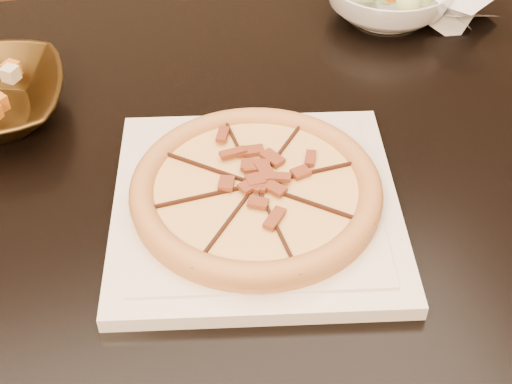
{
  "coord_description": "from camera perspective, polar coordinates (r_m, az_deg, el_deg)",
  "views": [
    {
      "loc": [
        -0.25,
        -0.71,
        1.3
      ],
      "look_at": [
        -0.09,
        -0.17,
        0.78
      ],
      "focal_mm": 50.0,
      "sensor_mm": 36.0,
      "label": 1
    }
  ],
  "objects": [
    {
      "name": "pizza",
      "position": [
        0.77,
        -0.0,
        0.21
      ],
      "size": [
        0.27,
        0.27,
        0.03
      ],
      "color": "#D58A4C",
      "rests_on": "plate"
    },
    {
      "name": "dining_table",
      "position": [
        0.96,
        -8.08,
        -1.65
      ],
      "size": [
        1.37,
        0.96,
        0.75
      ],
      "color": "black",
      "rests_on": "floor"
    },
    {
      "name": "cling_film",
      "position": [
        1.16,
        15.86,
        14.35
      ],
      "size": [
        0.17,
        0.15,
        0.05
      ],
      "primitive_type": null,
      "rotation": [
        0.0,
        0.0,
        -0.18
      ],
      "color": "white",
      "rests_on": "dining_table"
    },
    {
      "name": "plate",
      "position": [
        0.78,
        0.0,
        -1.04
      ],
      "size": [
        0.38,
        0.38,
        0.02
      ],
      "color": "beige",
      "rests_on": "dining_table"
    }
  ]
}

